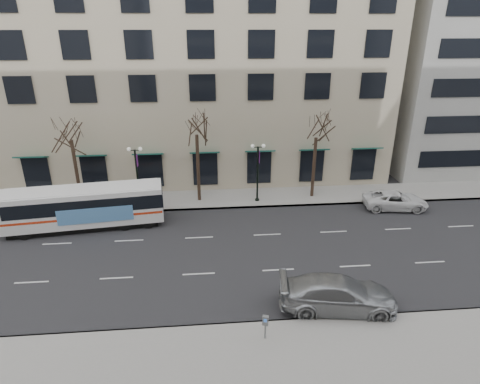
{
  "coord_description": "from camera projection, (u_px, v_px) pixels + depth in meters",
  "views": [
    {
      "loc": [
        0.72,
        -23.39,
        14.33
      ],
      "look_at": [
        2.88,
        1.08,
        4.0
      ],
      "focal_mm": 30.0,
      "sensor_mm": 36.0,
      "label": 1
    }
  ],
  "objects": [
    {
      "name": "white_pickup",
      "position": [
        395.0,
        200.0,
        33.44
      ],
      "size": [
        5.48,
        3.06,
        1.45
      ],
      "primitive_type": "imported",
      "rotation": [
        0.0,
        0.0,
        1.44
      ],
      "color": "white",
      "rests_on": "ground"
    },
    {
      "name": "lamp_post_right",
      "position": [
        258.0,
        170.0,
        33.76
      ],
      "size": [
        1.22,
        0.45,
        5.21
      ],
      "color": "black",
      "rests_on": "ground"
    },
    {
      "name": "tree_far_left",
      "position": [
        69.0,
        128.0,
        31.64
      ],
      "size": [
        3.6,
        3.6,
        8.34
      ],
      "color": "black",
      "rests_on": "ground"
    },
    {
      "name": "lamp_post_left",
      "position": [
        137.0,
        174.0,
        32.95
      ],
      "size": [
        1.22,
        0.45,
        5.21
      ],
      "color": "black",
      "rests_on": "ground"
    },
    {
      "name": "pay_station",
      "position": [
        265.0,
        322.0,
        19.21
      ],
      "size": [
        0.33,
        0.26,
        1.33
      ],
      "rotation": [
        0.0,
        0.0,
        -0.3
      ],
      "color": "slate",
      "rests_on": "sidewalk_near"
    },
    {
      "name": "sidewalk_far",
      "position": [
        256.0,
        197.0,
        35.61
      ],
      "size": [
        80.0,
        4.0,
        0.15
      ],
      "primitive_type": "cube",
      "color": "gray",
      "rests_on": "ground"
    },
    {
      "name": "tree_far_mid",
      "position": [
        196.0,
        123.0,
        32.37
      ],
      "size": [
        3.6,
        3.6,
        8.55
      ],
      "color": "black",
      "rests_on": "ground"
    },
    {
      "name": "ground",
      "position": [
        199.0,
        254.0,
        26.97
      ],
      "size": [
        160.0,
        160.0,
        0.0
      ],
      "primitive_type": "plane",
      "color": "black",
      "rests_on": "ground"
    },
    {
      "name": "tree_far_right",
      "position": [
        317.0,
        127.0,
        33.37
      ],
      "size": [
        3.6,
        3.6,
        8.06
      ],
      "color": "black",
      "rests_on": "ground"
    },
    {
      "name": "city_bus",
      "position": [
        85.0,
        206.0,
        29.97
      ],
      "size": [
        11.87,
        3.88,
        3.16
      ],
      "rotation": [
        0.0,
        0.0,
        0.12
      ],
      "color": "white",
      "rests_on": "ground"
    },
    {
      "name": "silver_car",
      "position": [
        338.0,
        294.0,
        21.53
      ],
      "size": [
        6.6,
        3.39,
        1.83
      ],
      "primitive_type": "imported",
      "rotation": [
        0.0,
        0.0,
        1.44
      ],
      "color": "#A0A3A7",
      "rests_on": "ground"
    },
    {
      "name": "building_hotel",
      "position": [
        176.0,
        48.0,
        41.44
      ],
      "size": [
        40.0,
        20.0,
        24.0
      ],
      "primitive_type": "cube",
      "color": "tan",
      "rests_on": "ground"
    }
  ]
}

